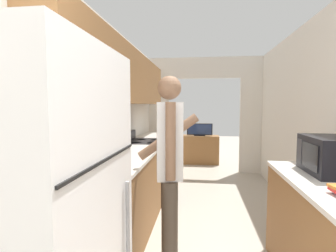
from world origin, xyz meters
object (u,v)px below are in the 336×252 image
(person, at_px, (169,170))
(tv_cabinet, at_px, (199,149))
(television, at_px, (200,130))
(microwave, at_px, (332,155))
(refrigerator, at_px, (27,240))
(range_oven, at_px, (146,169))

(person, height_order, tv_cabinet, person)
(tv_cabinet, relative_size, television, 1.51)
(microwave, relative_size, television, 0.81)
(refrigerator, distance_m, television, 5.56)
(microwave, distance_m, television, 4.44)
(person, bearing_deg, range_oven, 7.20)
(person, bearing_deg, refrigerator, 144.12)
(refrigerator, bearing_deg, range_oven, 91.36)
(refrigerator, height_order, person, refrigerator)
(refrigerator, distance_m, person, 1.21)
(microwave, distance_m, tv_cabinet, 4.53)
(refrigerator, xyz_separation_m, range_oven, (-0.07, 2.94, -0.40))
(refrigerator, xyz_separation_m, tv_cabinet, (0.75, 5.55, -0.51))
(microwave, relative_size, tv_cabinet, 0.53)
(person, bearing_deg, television, -13.46)
(range_oven, distance_m, microwave, 2.65)
(refrigerator, bearing_deg, microwave, 33.22)
(range_oven, distance_m, television, 2.72)
(tv_cabinet, xyz_separation_m, television, (0.00, -0.04, 0.50))
(range_oven, xyz_separation_m, tv_cabinet, (0.82, 2.61, -0.11))
(tv_cabinet, bearing_deg, microwave, -75.79)
(range_oven, bearing_deg, microwave, -42.08)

